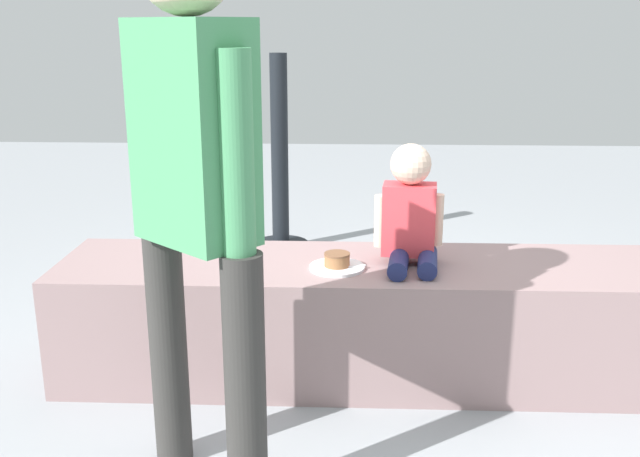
# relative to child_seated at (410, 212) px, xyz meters

# --- Properties ---
(ground_plane) EXTENTS (12.00, 12.00, 0.00)m
(ground_plane) POSITION_rel_child_seated_xyz_m (-0.15, 0.00, -0.70)
(ground_plane) COLOR #94989E
(concrete_ledge) EXTENTS (2.55, 0.58, 0.49)m
(concrete_ledge) POSITION_rel_child_seated_xyz_m (-0.15, 0.00, -0.46)
(concrete_ledge) COLOR gray
(concrete_ledge) RESTS_ON ground_plane
(child_seated) EXTENTS (0.28, 0.32, 0.48)m
(child_seated) POSITION_rel_child_seated_xyz_m (0.00, 0.00, 0.00)
(child_seated) COLOR navy
(child_seated) RESTS_ON concrete_ledge
(adult_standing) EXTENTS (0.41, 0.38, 1.70)m
(adult_standing) POSITION_rel_child_seated_xyz_m (-0.68, -0.76, 0.32)
(adult_standing) COLOR #32302E
(adult_standing) RESTS_ON ground_plane
(cake_plate) EXTENTS (0.22, 0.22, 0.07)m
(cake_plate) POSITION_rel_child_seated_xyz_m (-0.29, -0.07, -0.19)
(cake_plate) COLOR white
(cake_plate) RESTS_ON concrete_ledge
(gift_bag) EXTENTS (0.19, 0.11, 0.28)m
(gift_bag) POSITION_rel_child_seated_xyz_m (0.60, 0.93, -0.58)
(gift_bag) COLOR #59C6B2
(gift_bag) RESTS_ON ground_plane
(railing_post) EXTENTS (0.36, 0.36, 1.26)m
(railing_post) POSITION_rel_child_seated_xyz_m (-0.68, 1.72, -0.22)
(railing_post) COLOR black
(railing_post) RESTS_ON ground_plane
(water_bottle_near_gift) EXTENTS (0.07, 0.07, 0.20)m
(water_bottle_near_gift) POSITION_rel_child_seated_xyz_m (-0.37, 0.45, -0.61)
(water_bottle_near_gift) COLOR silver
(water_bottle_near_gift) RESTS_ON ground_plane
(water_bottle_far_side) EXTENTS (0.06, 0.06, 0.21)m
(water_bottle_far_side) POSITION_rel_child_seated_xyz_m (0.24, 1.12, -0.61)
(water_bottle_far_side) COLOR silver
(water_bottle_far_side) RESTS_ON ground_plane
(party_cup_red) EXTENTS (0.09, 0.09, 0.09)m
(party_cup_red) POSITION_rel_child_seated_xyz_m (0.28, 0.80, -0.66)
(party_cup_red) COLOR red
(party_cup_red) RESTS_ON ground_plane
(handbag_black_leather) EXTENTS (0.32, 0.12, 0.32)m
(handbag_black_leather) POSITION_rel_child_seated_xyz_m (-0.52, 0.66, -0.60)
(handbag_black_leather) COLOR black
(handbag_black_leather) RESTS_ON ground_plane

